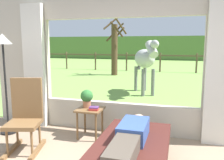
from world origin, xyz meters
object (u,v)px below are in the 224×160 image
recliner_sofa (131,158)px  rocking_chair (25,115)px  reclining_person (130,137)px  potted_plant (87,97)px  side_table (90,114)px  book_stack (94,108)px  floor_lamp_left (3,54)px  horse (145,59)px  pasture_tree (115,47)px

recliner_sofa → rocking_chair: (-1.73, 0.27, 0.33)m
reclining_person → potted_plant: 1.50m
side_table → book_stack: 0.16m
potted_plant → book_stack: potted_plant is taller
floor_lamp_left → horse: size_ratio=1.03×
horse → floor_lamp_left: bearing=38.7°
rocking_chair → floor_lamp_left: size_ratio=0.62×
book_stack → floor_lamp_left: 1.88m
reclining_person → horse: (-0.52, 4.85, 0.63)m
rocking_chair → side_table: rocking_chair is taller
floor_lamp_left → recliner_sofa: bearing=-16.7°
pasture_tree → recliner_sofa: bearing=-73.3°
reclining_person → recliner_sofa: bearing=89.8°
pasture_tree → floor_lamp_left: bearing=-88.4°
horse → recliner_sofa: bearing=70.6°
recliner_sofa → potted_plant: (-1.02, 1.04, 0.48)m
recliner_sofa → pasture_tree: pasture_tree is taller
reclining_person → floor_lamp_left: (-2.47, 0.79, 0.95)m
recliner_sofa → book_stack: book_stack is taller
recliner_sofa → horse: 4.92m
side_table → recliner_sofa: bearing=-46.4°
rocking_chair → floor_lamp_left: (-0.74, 0.48, 0.92)m
reclining_person → floor_lamp_left: 2.76m
floor_lamp_left → horse: floor_lamp_left is taller
rocking_chair → floor_lamp_left: bearing=131.8°
recliner_sofa → rocking_chair: bearing=171.0°
recliner_sofa → reclining_person: reclining_person is taller
reclining_person → book_stack: size_ratio=8.20×
reclining_person → potted_plant: potted_plant is taller
book_stack → horse: size_ratio=0.10×
recliner_sofa → horse: size_ratio=0.96×
reclining_person → horse: horse is taller
book_stack → pasture_tree: bearing=102.9°
horse → book_stack: bearing=59.7°
floor_lamp_left → rocking_chair: bearing=-32.7°
reclining_person → book_stack: reclining_person is taller
horse → pasture_tree: pasture_tree is taller
book_stack → pasture_tree: (-1.86, 8.08, 0.93)m
rocking_chair → potted_plant: size_ratio=3.50×
side_table → floor_lamp_left: bearing=-171.1°
rocking_chair → book_stack: size_ratio=6.42×
recliner_sofa → pasture_tree: (-2.70, 9.01, 1.26)m
side_table → book_stack: size_ratio=2.98×
potted_plant → pasture_tree: pasture_tree is taller
rocking_chair → side_table: 1.07m
book_stack → floor_lamp_left: bearing=-173.5°
potted_plant → pasture_tree: bearing=101.9°
recliner_sofa → potted_plant: bearing=134.1°
reclining_person → side_table: 1.40m
reclining_person → horse: size_ratio=0.81×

